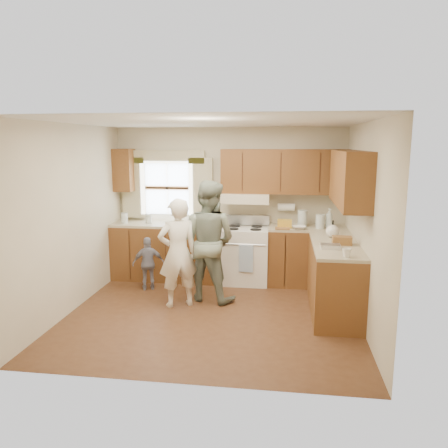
# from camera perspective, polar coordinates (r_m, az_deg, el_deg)

# --- Properties ---
(room) EXTENTS (3.80, 3.80, 3.80)m
(room) POSITION_cam_1_polar(r_m,az_deg,el_deg) (5.60, -1.57, 0.29)
(room) COLOR #482816
(room) RESTS_ON ground
(kitchen_fixtures) EXTENTS (3.80, 2.25, 2.15)m
(kitchen_fixtures) POSITION_cam_1_polar(r_m,az_deg,el_deg) (6.67, 5.18, -1.69)
(kitchen_fixtures) COLOR #4A2610
(kitchen_fixtures) RESTS_ON ground
(stove) EXTENTS (0.76, 0.67, 1.07)m
(stove) POSITION_cam_1_polar(r_m,az_deg,el_deg) (7.13, 2.74, -3.94)
(stove) COLOR silver
(stove) RESTS_ON ground
(woman_left) EXTENTS (0.66, 0.58, 1.52)m
(woman_left) POSITION_cam_1_polar(r_m,az_deg,el_deg) (6.04, -6.04, -3.79)
(woman_left) COLOR white
(woman_left) RESTS_ON ground
(woman_right) EXTENTS (1.00, 0.88, 1.73)m
(woman_right) POSITION_cam_1_polar(r_m,az_deg,el_deg) (6.25, -2.08, -2.23)
(woman_right) COLOR #243E2E
(woman_right) RESTS_ON ground
(child) EXTENTS (0.53, 0.35, 0.83)m
(child) POSITION_cam_1_polar(r_m,az_deg,el_deg) (6.86, -9.85, -5.11)
(child) COLOR gray
(child) RESTS_ON ground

